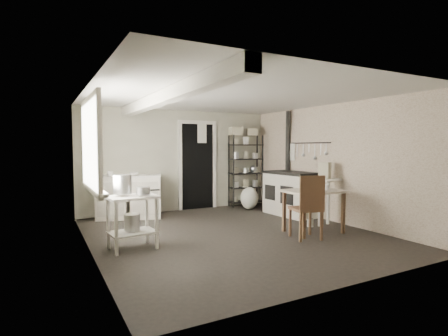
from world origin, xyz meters
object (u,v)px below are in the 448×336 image
base_cabinets (129,196)px  chair (306,208)px  stockpot (122,184)px  flour_sack (249,199)px  shelf_rack (246,168)px  work_table (313,210)px  prep_table (132,221)px  stove (291,195)px

base_cabinets → chair: 3.64m
stockpot → chair: bearing=-15.6°
base_cabinets → chair: (2.12, -2.96, 0.02)m
flour_sack → shelf_rack: bearing=69.6°
base_cabinets → chair: chair is taller
stockpot → shelf_rack: shelf_rack is taller
stockpot → work_table: stockpot is taller
prep_table → stove: (3.61, 0.91, 0.04)m
prep_table → flour_sack: bearing=31.0°
stockpot → base_cabinets: 2.33m
stockpot → stove: bearing=13.2°
stove → work_table: (-0.64, -1.39, -0.06)m
base_cabinets → work_table: bearing=-29.3°
work_table → chair: 0.47m
chair → work_table: bearing=45.1°
work_table → prep_table: bearing=170.8°
base_cabinets → flour_sack: size_ratio=2.59×
base_cabinets → flour_sack: base_cabinets is taller
base_cabinets → stove: bearing=-4.8°
chair → shelf_rack: bearing=89.1°
stockpot → chair: (2.71, -0.76, -0.45)m
stove → prep_table: bearing=-170.4°
prep_table → work_table: 3.01m
shelf_rack → chair: 3.18m
flour_sack → base_cabinets: bearing=173.0°
stove → flour_sack: (-0.44, 1.00, -0.20)m
stockpot → shelf_rack: bearing=33.6°
base_cabinets → chair: bearing=-36.3°
stockpot → base_cabinets: size_ratio=0.20×
prep_table → chair: size_ratio=0.75×
shelf_rack → stove: 1.54m
flour_sack → prep_table: bearing=-149.0°
prep_table → stockpot: size_ratio=2.83×
shelf_rack → stockpot: bearing=-141.8°
prep_table → chair: (2.59, -0.72, 0.08)m
stove → chair: chair is taller
work_table → flour_sack: work_table is taller
base_cabinets → stove: size_ratio=1.14×
flour_sack → work_table: bearing=-94.9°
shelf_rack → stove: shelf_rack is taller
stockpot → shelf_rack: size_ratio=0.16×
stockpot → base_cabinets: (0.59, 2.20, -0.48)m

